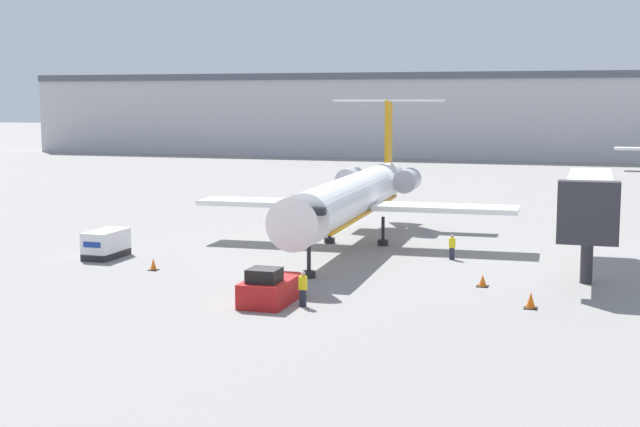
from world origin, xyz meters
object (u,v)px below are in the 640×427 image
(worker_by_wing, at_px, (452,247))
(traffic_cone_right, at_px, (483,281))
(traffic_cone_mid, at_px, (531,301))
(jet_bridge, at_px, (589,200))
(airplane_main, at_px, (354,195))
(luggage_cart, at_px, (106,244))
(worker_near_tug, at_px, (303,288))
(pushback_tug, at_px, (270,289))
(traffic_cone_left, at_px, (153,264))

(worker_by_wing, xyz_separation_m, traffic_cone_right, (2.98, -8.02, -0.54))
(traffic_cone_mid, xyz_separation_m, jet_bridge, (2.60, 10.48, 4.06))
(airplane_main, relative_size, jet_bridge, 1.99)
(luggage_cart, bearing_deg, worker_near_tug, -29.38)
(pushback_tug, relative_size, traffic_cone_left, 5.67)
(traffic_cone_right, bearing_deg, worker_by_wing, 110.35)
(worker_by_wing, relative_size, jet_bridge, 0.11)
(luggage_cart, height_order, worker_near_tug, worker_near_tug)
(worker_by_wing, bearing_deg, traffic_cone_right, -69.65)
(airplane_main, height_order, traffic_cone_right, airplane_main)
(pushback_tug, relative_size, worker_by_wing, 2.59)
(traffic_cone_left, bearing_deg, traffic_cone_right, 3.23)
(pushback_tug, bearing_deg, traffic_cone_mid, 11.75)
(traffic_cone_left, bearing_deg, traffic_cone_mid, -8.63)
(traffic_cone_right, xyz_separation_m, traffic_cone_mid, (2.96, -4.62, 0.08))
(worker_by_wing, distance_m, traffic_cone_right, 8.57)
(airplane_main, xyz_separation_m, jet_bridge, (16.16, -5.61, 0.81))
(worker_by_wing, height_order, traffic_cone_left, worker_by_wing)
(luggage_cart, distance_m, worker_by_wing, 22.96)
(airplane_main, relative_size, traffic_cone_left, 39.27)
(pushback_tug, distance_m, traffic_cone_left, 11.77)
(worker_near_tug, bearing_deg, airplane_main, 97.27)
(pushback_tug, height_order, luggage_cart, pushback_tug)
(traffic_cone_right, bearing_deg, pushback_tug, -143.86)
(traffic_cone_left, relative_size, jet_bridge, 0.05)
(pushback_tug, xyz_separation_m, jet_bridge, (15.59, 13.18, 3.71))
(airplane_main, bearing_deg, traffic_cone_left, -126.83)
(jet_bridge, bearing_deg, airplane_main, 160.85)
(worker_near_tug, height_order, traffic_cone_right, worker_near_tug)
(luggage_cart, bearing_deg, jet_bridge, 7.34)
(worker_near_tug, xyz_separation_m, traffic_cone_mid, (11.12, 3.01, -0.57))
(luggage_cart, xyz_separation_m, traffic_cone_mid, (28.07, -6.53, -0.51))
(airplane_main, xyz_separation_m, traffic_cone_mid, (13.56, -16.09, -3.25))
(airplane_main, xyz_separation_m, traffic_cone_left, (-9.43, -12.60, -3.29))
(luggage_cart, height_order, traffic_cone_left, luggage_cart)
(pushback_tug, relative_size, traffic_cone_mid, 5.12)
(worker_by_wing, bearing_deg, jet_bridge, -14.22)
(worker_near_tug, distance_m, worker_by_wing, 16.49)
(traffic_cone_left, bearing_deg, luggage_cart, 149.11)
(airplane_main, xyz_separation_m, traffic_cone_right, (10.60, -11.47, -3.33))
(pushback_tug, distance_m, traffic_cone_mid, 13.28)
(worker_by_wing, height_order, traffic_cone_mid, worker_by_wing)
(airplane_main, xyz_separation_m, worker_by_wing, (7.62, -3.45, -2.79))
(traffic_cone_right, height_order, traffic_cone_mid, traffic_cone_mid)
(airplane_main, relative_size, worker_near_tug, 16.19)
(worker_near_tug, relative_size, traffic_cone_mid, 2.19)
(pushback_tug, height_order, traffic_cone_right, pushback_tug)
(airplane_main, height_order, pushback_tug, airplane_main)
(luggage_cart, relative_size, traffic_cone_left, 4.65)
(traffic_cone_mid, bearing_deg, traffic_cone_left, 171.37)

